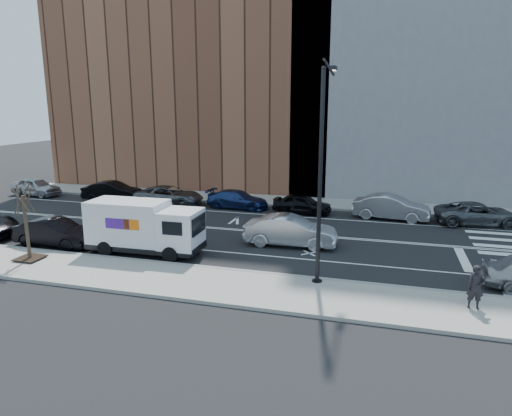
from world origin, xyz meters
The scene contains 22 objects.
ground centered at (0.00, 0.00, 0.00)m, with size 120.00×120.00×0.00m, color black.
sidewalk_near centered at (0.00, -8.80, 0.07)m, with size 44.00×3.60×0.15m, color gray.
sidewalk_far centered at (0.00, 8.80, 0.07)m, with size 44.00×3.60×0.15m, color gray.
curb_near centered at (0.00, -7.00, 0.08)m, with size 44.00×0.25×0.17m, color gray.
curb_far centered at (0.00, 7.00, 0.08)m, with size 44.00×0.25×0.17m, color gray.
crosswalk centered at (16.00, 0.00, 0.00)m, with size 3.00×14.00×0.01m, color white, non-canonical shape.
road_markings centered at (0.00, 0.00, 0.00)m, with size 40.00×8.60×0.01m, color white, non-canonical shape.
bldg_brick centered at (-8.00, 15.60, 11.00)m, with size 26.00×10.00×22.00m, color brown.
bldg_concrete centered at (12.00, 15.60, 13.00)m, with size 20.00×10.00×26.00m, color slate.
streetlight centered at (7.00, -6.91, 5.08)m, with size 0.44×4.02×9.34m.
street_tree centered at (-7.00, -8.40, 1.45)m, with size 1.20×1.20×3.75m.
fedex_van centered at (-2.25, -5.60, 1.44)m, with size 6.06×2.25×2.75m.
far_parked_a centered at (-18.79, 5.62, 0.76)m, with size 1.80×4.47×1.52m, color #9D9DA1.
far_parked_b centered at (-11.20, 5.38, 0.79)m, with size 1.67×4.80×1.58m, color black.
far_parked_c centered at (-6.28, 5.36, 0.73)m, with size 2.42×5.26×1.46m, color #4F5257.
far_parked_d centered at (-0.88, 5.73, 0.67)m, with size 1.88×4.63×1.34m, color navy.
far_parked_e centered at (4.06, 5.37, 0.71)m, with size 1.67×4.15×1.41m, color black.
far_parked_f centered at (10.10, 5.39, 0.83)m, with size 1.75×5.03×1.66m, color #A3A4A8.
far_parked_g centered at (15.48, 5.35, 0.73)m, with size 2.41×5.23×1.45m, color #4A4D51.
driving_sedan centered at (4.76, -2.22, 0.83)m, with size 1.75×5.02×1.65m, color #B9BABF.
near_parked_rear_a centered at (-7.59, -5.78, 0.76)m, with size 1.60×4.59×1.51m, color black.
pedestrian centered at (13.03, -8.43, 0.98)m, with size 0.61×0.40×1.67m, color black.
Camera 1 is at (9.50, -25.84, 7.61)m, focal length 32.00 mm.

